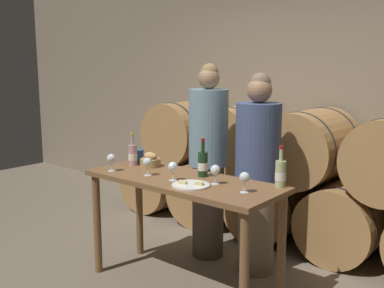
{
  "coord_description": "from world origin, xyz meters",
  "views": [
    {
      "loc": [
        2.18,
        -2.53,
        1.75
      ],
      "look_at": [
        0.0,
        0.12,
        1.15
      ],
      "focal_mm": 42.0,
      "sensor_mm": 36.0,
      "label": 1
    }
  ],
  "objects": [
    {
      "name": "ground_plane",
      "position": [
        0.0,
        0.0,
        0.0
      ],
      "size": [
        10.0,
        10.0,
        0.0
      ],
      "primitive_type": "plane",
      "color": "#726654"
    },
    {
      "name": "stone_wall_back",
      "position": [
        0.0,
        1.98,
        1.6
      ],
      "size": [
        10.0,
        0.12,
        3.2
      ],
      "color": "gray",
      "rests_on": "ground_plane"
    },
    {
      "name": "barrel_stack",
      "position": [
        -0.0,
        1.44,
        0.63
      ],
      "size": [
        3.8,
        0.84,
        1.35
      ],
      "color": "#A87A47",
      "rests_on": "ground_plane"
    },
    {
      "name": "tasting_table",
      "position": [
        0.0,
        0.0,
        0.76
      ],
      "size": [
        1.59,
        0.61,
        0.9
      ],
      "color": "brown",
      "rests_on": "ground_plane"
    },
    {
      "name": "person_left",
      "position": [
        -0.22,
        0.62,
        0.9
      ],
      "size": [
        0.35,
        0.35,
        1.77
      ],
      "color": "#4C4238",
      "rests_on": "ground_plane"
    },
    {
      "name": "person_right",
      "position": [
        0.29,
        0.62,
        0.86
      ],
      "size": [
        0.37,
        0.37,
        1.69
      ],
      "color": "#756651",
      "rests_on": "ground_plane"
    },
    {
      "name": "wine_bottle_red",
      "position": [
        0.09,
        0.15,
        1.0
      ],
      "size": [
        0.08,
        0.08,
        0.3
      ],
      "color": "#193819",
      "rests_on": "tasting_table"
    },
    {
      "name": "wine_bottle_white",
      "position": [
        0.7,
        0.26,
        1.0
      ],
      "size": [
        0.08,
        0.08,
        0.3
      ],
      "color": "#ADBC7F",
      "rests_on": "tasting_table"
    },
    {
      "name": "wine_bottle_rose",
      "position": [
        -0.62,
        0.07,
        0.99
      ],
      "size": [
        0.08,
        0.08,
        0.29
      ],
      "color": "#BC8E93",
      "rests_on": "tasting_table"
    },
    {
      "name": "blue_crock",
      "position": [
        -0.67,
        0.17,
        0.96
      ],
      "size": [
        0.12,
        0.12,
        0.12
      ],
      "color": "#335693",
      "rests_on": "tasting_table"
    },
    {
      "name": "bread_basket",
      "position": [
        -0.47,
        0.14,
        0.94
      ],
      "size": [
        0.17,
        0.17,
        0.12
      ],
      "color": "#A87F4C",
      "rests_on": "tasting_table"
    },
    {
      "name": "cheese_plate",
      "position": [
        0.2,
        -0.13,
        0.91
      ],
      "size": [
        0.27,
        0.27,
        0.04
      ],
      "color": "white",
      "rests_on": "tasting_table"
    },
    {
      "name": "wine_glass_far_left",
      "position": [
        -0.59,
        -0.19,
        1.0
      ],
      "size": [
        0.07,
        0.07,
        0.14
      ],
      "color": "white",
      "rests_on": "tasting_table"
    },
    {
      "name": "wine_glass_left",
      "position": [
        -0.26,
        -0.11,
        1.0
      ],
      "size": [
        0.07,
        0.07,
        0.14
      ],
      "color": "white",
      "rests_on": "tasting_table"
    },
    {
      "name": "wine_glass_center",
      "position": [
        -0.01,
        -0.1,
        1.0
      ],
      "size": [
        0.07,
        0.07,
        0.14
      ],
      "color": "white",
      "rests_on": "tasting_table"
    },
    {
      "name": "wine_glass_right",
      "position": [
        0.3,
        0.02,
        1.0
      ],
      "size": [
        0.07,
        0.07,
        0.14
      ],
      "color": "white",
      "rests_on": "tasting_table"
    },
    {
      "name": "wine_glass_far_right",
      "position": [
        0.59,
        -0.03,
        1.0
      ],
      "size": [
        0.07,
        0.07,
        0.14
      ],
      "color": "white",
      "rests_on": "tasting_table"
    }
  ]
}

